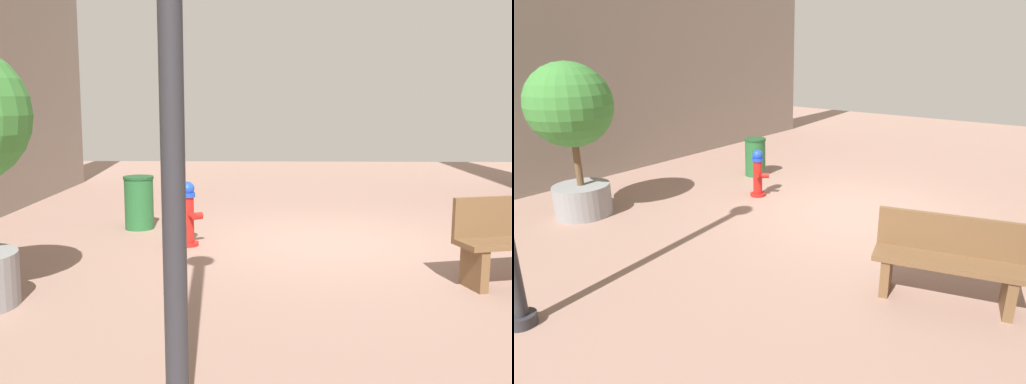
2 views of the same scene
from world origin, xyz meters
The scene contains 3 objects.
ground_plane centered at (0.00, 0.00, 0.00)m, with size 23.40×23.40×0.00m, color #9E7A6B.
fire_hydrant centered at (1.98, 0.25, 0.45)m, with size 0.35×0.37×0.89m.
trash_bin centered at (2.90, -0.84, 0.42)m, with size 0.47×0.47×0.83m.
Camera 1 is at (0.84, 8.26, 1.96)m, focal length 41.83 mm.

